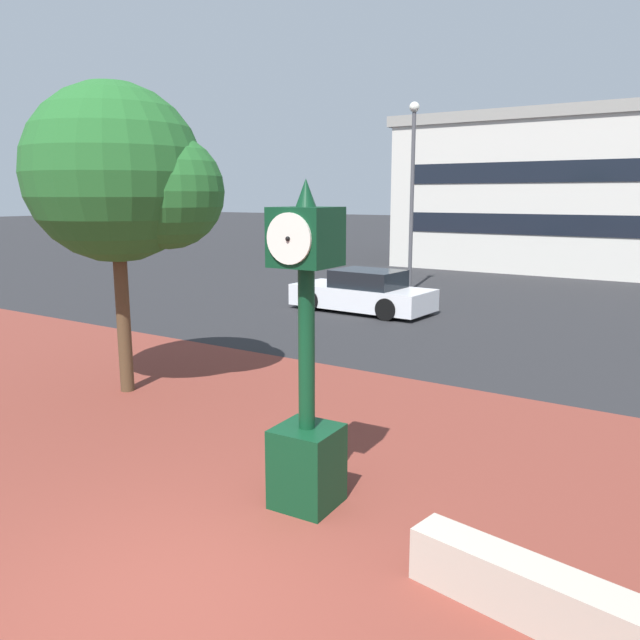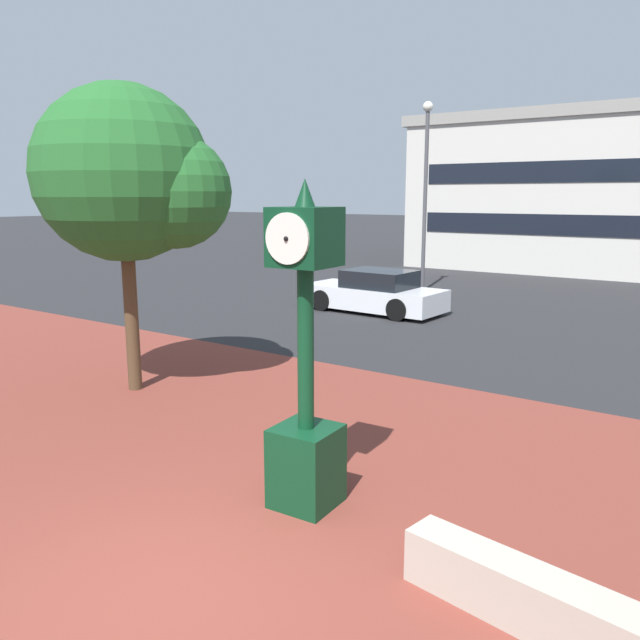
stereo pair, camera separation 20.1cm
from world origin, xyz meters
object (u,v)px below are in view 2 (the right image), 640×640
object	(u,v)px
plaza_tree	(134,178)
street_lamp_post	(426,178)
car_street_mid	(375,293)
street_clock	(305,377)

from	to	relation	value
plaza_tree	street_lamp_post	bearing A→B (deg)	94.58
plaza_tree	street_lamp_post	distance (m)	13.82
plaza_tree	car_street_mid	size ratio (longest dim) A/B	1.22
street_clock	street_lamp_post	distance (m)	16.97
plaza_tree	car_street_mid	distance (m)	9.72
car_street_mid	street_lamp_post	xyz separation A→B (m)	(-0.62, 4.61, 3.52)
car_street_mid	street_lamp_post	bearing A→B (deg)	10.38
plaza_tree	car_street_mid	bearing A→B (deg)	93.00
street_clock	car_street_mid	distance (m)	12.33
car_street_mid	street_lamp_post	distance (m)	5.83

